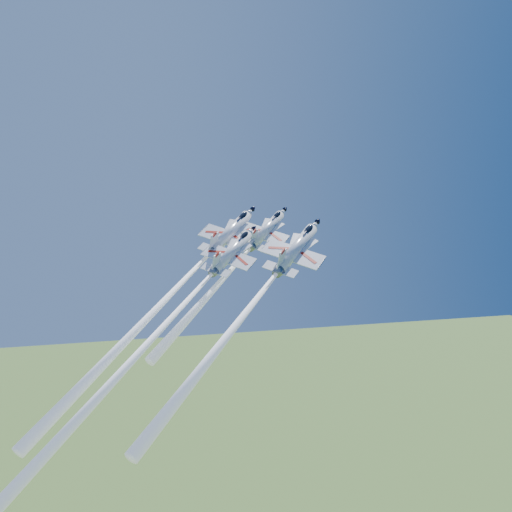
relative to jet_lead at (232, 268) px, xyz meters
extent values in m
cylinder|color=silver|center=(8.40, 7.60, 6.14)|extent=(4.14, 8.10, 10.86)
cone|color=silver|center=(12.78, 11.55, 9.35)|extent=(2.81, 3.25, 3.07)
cone|color=black|center=(13.80, 12.47, 10.10)|extent=(1.42, 1.64, 1.54)
cone|color=slate|center=(4.36, 3.95, 3.19)|extent=(2.66, 2.71, 2.19)
ellipsoid|color=black|center=(11.14, 9.81, 8.78)|extent=(2.69, 2.73, 2.34)
cube|color=black|center=(10.18, 8.85, 8.30)|extent=(0.85, 0.87, 0.78)
cube|color=silver|center=(7.69, 7.05, 5.40)|extent=(9.26, 7.90, 4.20)
cube|color=silver|center=(8.97, 9.70, 7.33)|extent=(2.90, 2.59, 1.84)
cube|color=silver|center=(10.73, 8.25, 6.72)|extent=(2.90, 2.59, 1.84)
cube|color=silver|center=(4.96, 4.53, 3.54)|extent=(4.99, 4.26, 2.25)
cube|color=silver|center=(4.92, 3.88, 4.98)|extent=(1.99, 2.90, 3.50)
cube|color=#A71308|center=(4.92, 3.38, 6.19)|extent=(0.94, 1.05, 1.02)
cube|color=black|center=(8.53, 8.05, 5.41)|extent=(6.57, 5.95, 4.75)
sphere|color=white|center=(4.21, 3.81, 3.07)|extent=(0.99, 1.11, 1.01)
cone|color=white|center=(-5.68, -5.13, -4.17)|extent=(6.79, 18.10, 27.06)
cylinder|color=silver|center=(0.89, 5.82, 5.90)|extent=(4.54, 8.89, 11.92)
cone|color=silver|center=(5.69, 10.16, 9.42)|extent=(3.08, 3.57, 3.37)
cone|color=black|center=(6.81, 11.17, 10.24)|extent=(1.56, 1.80, 1.69)
cone|color=slate|center=(-3.55, 1.81, 2.65)|extent=(2.92, 2.98, 2.41)
ellipsoid|color=black|center=(3.90, 8.25, 8.79)|extent=(2.96, 3.00, 2.56)
cube|color=black|center=(2.84, 7.20, 8.27)|extent=(0.93, 0.95, 0.86)
cube|color=silver|center=(0.11, 5.22, 5.09)|extent=(10.17, 8.67, 4.61)
cube|color=silver|center=(1.51, 8.13, 7.20)|extent=(3.19, 2.84, 2.02)
cube|color=silver|center=(3.44, 6.53, 6.53)|extent=(3.19, 2.84, 2.02)
cube|color=silver|center=(-2.89, 2.45, 3.03)|extent=(5.48, 4.67, 2.47)
cube|color=silver|center=(-2.93, 1.74, 4.62)|extent=(2.18, 3.19, 3.85)
cube|color=#A71308|center=(-2.93, 1.19, 5.95)|extent=(1.03, 1.15, 1.12)
cube|color=black|center=(1.02, 6.32, 5.10)|extent=(7.21, 6.53, 5.21)
sphere|color=white|center=(-3.72, 1.66, 2.53)|extent=(1.09, 1.22, 1.11)
cone|color=white|center=(-18.16, -11.39, -8.06)|extent=(9.03, 25.63, 38.97)
cylinder|color=silver|center=(10.55, -3.78, 3.59)|extent=(4.77, 9.34, 12.52)
cone|color=silver|center=(15.60, 0.78, 7.29)|extent=(3.24, 3.75, 3.54)
cone|color=black|center=(16.77, 1.84, 8.15)|extent=(1.63, 1.89, 1.78)
cone|color=slate|center=(5.89, -7.99, 0.18)|extent=(3.07, 3.13, 2.53)
ellipsoid|color=black|center=(13.71, -1.22, 6.63)|extent=(3.11, 3.15, 2.69)
cube|color=black|center=(12.60, -2.33, 6.08)|extent=(0.98, 1.00, 0.90)
cube|color=silver|center=(9.73, -4.41, 2.74)|extent=(10.68, 9.11, 4.85)
cube|color=silver|center=(11.20, -1.35, 4.96)|extent=(3.35, 2.99, 2.12)
cube|color=silver|center=(13.23, -3.03, 4.26)|extent=(3.35, 2.99, 2.12)
cube|color=silver|center=(6.58, -7.32, 0.58)|extent=(5.75, 4.91, 2.59)
cube|color=silver|center=(6.54, -8.07, 2.25)|extent=(2.29, 3.35, 4.04)
cube|color=#A71308|center=(6.54, -8.65, 3.65)|extent=(1.09, 1.21, 1.18)
cube|color=black|center=(10.69, -3.26, 2.75)|extent=(7.58, 6.86, 5.47)
sphere|color=white|center=(5.71, -8.15, 0.05)|extent=(1.14, 1.28, 1.17)
cone|color=white|center=(-6.70, -19.36, -9.04)|extent=(8.27, 22.49, 33.80)
cylinder|color=silver|center=(-0.18, -0.44, 2.92)|extent=(4.15, 8.12, 10.88)
cone|color=silver|center=(4.21, 3.53, 6.13)|extent=(2.81, 3.26, 3.07)
cone|color=black|center=(5.23, 4.45, 6.88)|extent=(1.42, 1.64, 1.54)
cone|color=slate|center=(-4.23, -4.09, -0.05)|extent=(2.66, 2.72, 2.20)
ellipsoid|color=black|center=(2.57, 1.79, 5.56)|extent=(2.70, 2.74, 2.34)
cube|color=black|center=(1.61, 0.83, 5.08)|extent=(0.85, 0.87, 0.78)
cube|color=silver|center=(-0.89, -0.98, 2.17)|extent=(9.28, 7.92, 4.21)
cube|color=silver|center=(0.39, 1.68, 4.10)|extent=(2.91, 2.60, 1.84)
cube|color=silver|center=(2.15, 0.22, 3.50)|extent=(2.91, 2.60, 1.84)
cube|color=silver|center=(-3.63, -3.51, 0.30)|extent=(5.00, 4.27, 2.25)
cube|color=silver|center=(-3.66, -4.16, 1.75)|extent=(1.99, 2.91, 3.51)
cube|color=#A71308|center=(-3.66, -4.66, 2.96)|extent=(0.94, 1.05, 1.03)
cube|color=black|center=(-0.05, 0.02, 2.18)|extent=(6.58, 5.96, 4.76)
sphere|color=white|center=(-4.38, -4.23, -0.16)|extent=(0.99, 1.11, 1.01)
cone|color=white|center=(-19.28, -17.70, -11.08)|extent=(9.00, 26.15, 39.99)
camera|label=1|loc=(-21.36, -97.18, 13.45)|focal=40.00mm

